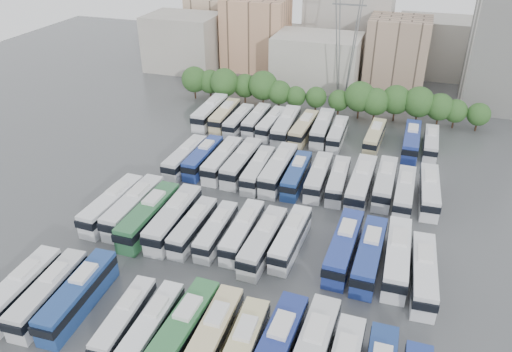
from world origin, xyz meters
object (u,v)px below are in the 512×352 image
(bus_r3_s0, at_px, (210,112))
(bus_r3_s4, at_px, (271,123))
(bus_r2_s5, at_px, (258,170))
(bus_r3_s5, at_px, (286,126))
(bus_r3_s7, at_px, (322,128))
(bus_r3_s10, at_px, (375,137))
(bus_r1_s0, at_px, (112,204))
(bus_r0_s6, at_px, (182,332))
(bus_r1_s7, at_px, (263,241))
(bus_r3_s1, at_px, (225,115))
(bus_r2_s13, at_px, (429,191))
(bus_r3_s8, at_px, (337,133))
(bus_r1_s4, at_px, (193,226))
(bus_r1_s1, at_px, (134,206))
(bus_r2_s11, at_px, (385,182))
(bus_r1_s5, at_px, (216,230))
(bus_r3_s3, at_px, (256,120))
(bus_r0_s0, at_px, (19,291))
(bus_r1_s2, at_px, (149,215))
(electricity_pylon, at_px, (348,17))
(bus_r1_s8, at_px, (291,238))
(bus_r1_s11, at_px, (369,254))
(bus_r3_s13, at_px, (431,143))
(bus_r1_s10, at_px, (344,246))
(bus_r0_s9, at_px, (276,351))
(bus_r1_s12, at_px, (397,257))
(bus_r0_s4, at_px, (125,319))
(bus_r1_s3, at_px, (174,218))
(bus_r2_s6, at_px, (279,169))
(bus_r2_s1, at_px, (185,157))
(bus_r3_s6, at_px, (304,128))
(bus_r2_s7, at_px, (297,175))
(bus_r0_s1, at_px, (49,293))
(bus_r1_s6, at_px, (243,231))
(bus_r2_s10, at_px, (361,183))
(bus_r2_s3, at_px, (223,160))
(bus_r0_s8, at_px, (241,352))
(bus_r0_s5, at_px, (152,327))
(bus_r0_s2, at_px, (78,295))
(bus_r1_s13, at_px, (423,273))
(bus_r2_s4, at_px, (242,162))
(bus_r2_s2, at_px, (203,157))
(apartment_tower, at_px, (506,47))

(bus_r3_s0, distance_m, bus_r3_s4, 13.45)
(bus_r2_s5, xyz_separation_m, bus_r3_s5, (-0.23, 17.90, 0.23))
(bus_r3_s7, bearing_deg, bus_r3_s10, -4.76)
(bus_r1_s0, bearing_deg, bus_r0_s6, -41.27)
(bus_r1_s7, height_order, bus_r3_s1, bus_r1_s7)
(bus_r2_s13, relative_size, bus_r3_s8, 1.10)
(bus_r0_s6, relative_size, bus_r1_s4, 1.17)
(bus_r1_s1, height_order, bus_r2_s11, bus_r1_s1)
(bus_r1_s5, distance_m, bus_r3_s3, 37.61)
(bus_r0_s0, bearing_deg, bus_r1_s2, 67.60)
(electricity_pylon, height_order, bus_r1_s8, electricity_pylon)
(electricity_pylon, relative_size, bus_r1_s11, 2.61)
(bus_r3_s13, bearing_deg, bus_r3_s8, -175.73)
(bus_r2_s5, bearing_deg, bus_r1_s10, -45.30)
(bus_r1_s1, relative_size, bus_r1_s4, 1.17)
(bus_r0_s9, bearing_deg, bus_r1_s10, 81.88)
(bus_r1_s12, height_order, bus_r3_s4, bus_r1_s12)
(bus_r0_s4, distance_m, bus_r3_s1, 55.69)
(bus_r1_s3, bearing_deg, bus_r0_s4, -80.63)
(bus_r1_s4, height_order, bus_r2_s13, bus_r2_s13)
(bus_r3_s4, height_order, bus_r3_s7, bus_r3_s7)
(bus_r0_s0, bearing_deg, bus_r1_s10, 28.18)
(bus_r1_s7, height_order, bus_r2_s6, bus_r2_s6)
(bus_r1_s3, xyz_separation_m, bus_r3_s3, (-0.12, 36.65, -0.27))
(bus_r2_s1, bearing_deg, bus_r3_s6, 48.91)
(bus_r1_s7, xyz_separation_m, bus_r2_s7, (-0.21, 18.38, -0.09))
(bus_r0_s1, xyz_separation_m, bus_r3_s3, (6.63, 54.14, -0.11))
(bus_r1_s6, relative_size, bus_r3_s1, 0.96)
(bus_r3_s1, distance_m, bus_r3_s8, 23.14)
(bus_r2_s10, relative_size, bus_r3_s7, 1.06)
(bus_r1_s0, distance_m, bus_r3_s4, 37.78)
(bus_r2_s6, height_order, bus_r2_s13, bus_r2_s6)
(bus_r2_s3, bearing_deg, bus_r0_s8, -65.37)
(bus_r0_s5, bearing_deg, bus_r2_s3, 99.68)
(bus_r1_s1, xyz_separation_m, bus_r3_s1, (-0.08, 35.72, -0.17))
(bus_r0_s2, height_order, bus_r1_s10, bus_r1_s10)
(bus_r0_s1, relative_size, bus_r1_s11, 0.95)
(bus_r1_s13, distance_m, bus_r2_s13, 19.79)
(bus_r1_s0, relative_size, bus_r2_s4, 0.99)
(bus_r3_s0, bearing_deg, bus_r0_s2, -83.53)
(bus_r1_s3, distance_m, bus_r3_s6, 36.51)
(bus_r1_s1, relative_size, bus_r3_s3, 1.15)
(bus_r1_s1, xyz_separation_m, bus_r2_s2, (3.15, 17.43, -0.18))
(bus_r3_s4, bearing_deg, bus_r1_s10, -57.65)
(bus_r3_s3, bearing_deg, bus_r0_s4, -86.09)
(bus_r1_s10, bearing_deg, bus_r3_s1, 131.90)
(bus_r0_s4, xyz_separation_m, bus_r2_s6, (6.51, 36.11, 0.40))
(apartment_tower, height_order, bus_r2_s1, apartment_tower)
(bus_r2_s4, bearing_deg, bus_r3_s5, 80.79)
(bus_r0_s8, bearing_deg, bus_r2_s3, 112.20)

